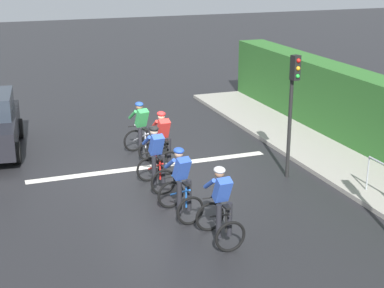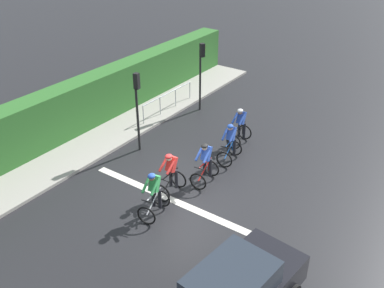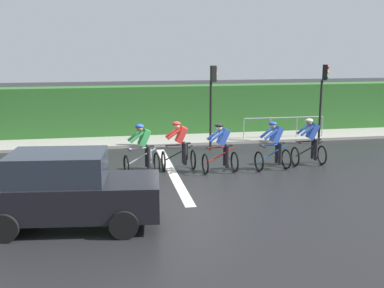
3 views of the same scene
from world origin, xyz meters
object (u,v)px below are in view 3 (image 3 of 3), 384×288
at_px(cyclist_fourth, 179,147).
at_px(car_black, 67,190).
at_px(cyclist_trailing, 143,150).
at_px(traffic_light_near_crossing, 212,94).
at_px(pedestrian_railing_kerbside, 284,122).
at_px(cyclist_mid, 221,149).
at_px(cyclist_second, 274,147).
at_px(cyclist_lead, 310,143).
at_px(traffic_light_far_junction, 323,92).

xyz_separation_m(cyclist_fourth, car_black, (4.52, -3.32, 0.08)).
relative_size(cyclist_trailing, traffic_light_near_crossing, 0.50).
distance_m(car_black, pedestrian_railing_kerbside, 12.31).
relative_size(cyclist_mid, cyclist_trailing, 1.00).
distance_m(cyclist_second, traffic_light_near_crossing, 4.06).
distance_m(cyclist_mid, cyclist_fourth, 1.43).
bearing_deg(pedestrian_railing_kerbside, cyclist_second, -24.47).
relative_size(cyclist_lead, cyclist_mid, 1.00).
relative_size(cyclist_lead, cyclist_trailing, 1.00).
height_order(cyclist_fourth, cyclist_trailing, same).
bearing_deg(cyclist_second, traffic_light_near_crossing, -159.39).
bearing_deg(cyclist_fourth, pedestrian_railing_kerbside, 128.65).
xyz_separation_m(cyclist_second, traffic_light_near_crossing, (-3.56, -1.34, 1.43)).
distance_m(cyclist_second, pedestrian_railing_kerbside, 5.28).
height_order(cyclist_second, traffic_light_near_crossing, traffic_light_near_crossing).
bearing_deg(cyclist_lead, traffic_light_near_crossing, -138.75).
xyz_separation_m(cyclist_trailing, pedestrian_railing_kerbside, (-4.53, 6.57, -0.00)).
height_order(cyclist_fourth, traffic_light_far_junction, traffic_light_far_junction).
distance_m(traffic_light_far_junction, pedestrian_railing_kerbside, 2.19).
xyz_separation_m(car_black, traffic_light_far_junction, (-7.65, 9.86, 1.35)).
height_order(traffic_light_near_crossing, traffic_light_far_junction, same).
bearing_deg(traffic_light_far_junction, cyclist_trailing, -66.38).
height_order(cyclist_lead, cyclist_mid, same).
xyz_separation_m(traffic_light_near_crossing, pedestrian_railing_kerbside, (-1.25, 3.53, -1.43)).
bearing_deg(cyclist_fourth, car_black, -36.35).
relative_size(cyclist_trailing, pedestrian_railing_kerbside, 0.45).
relative_size(cyclist_fourth, traffic_light_far_junction, 0.50).
height_order(cyclist_mid, cyclist_fourth, same).
bearing_deg(pedestrian_railing_kerbside, cyclist_fourth, -51.35).
relative_size(cyclist_second, car_black, 0.39).
distance_m(cyclist_fourth, pedestrian_railing_kerbside, 6.81).
height_order(traffic_light_far_junction, pedestrian_railing_kerbside, traffic_light_far_junction).
bearing_deg(cyclist_trailing, cyclist_lead, 90.92).
xyz_separation_m(cyclist_lead, pedestrian_railing_kerbside, (-4.43, 0.74, -0.00)).
bearing_deg(traffic_light_far_junction, pedestrian_railing_kerbside, -132.54).
distance_m(car_black, traffic_light_near_crossing, 9.19).
bearing_deg(cyclist_lead, cyclist_second, -75.49).
distance_m(cyclist_trailing, car_black, 4.72).
bearing_deg(pedestrian_railing_kerbside, car_black, -44.58).
relative_size(cyclist_lead, traffic_light_near_crossing, 0.50).
height_order(cyclist_lead, traffic_light_near_crossing, traffic_light_near_crossing).
distance_m(cyclist_lead, car_black, 9.01).
height_order(car_black, pedestrian_railing_kerbside, car_black).
distance_m(cyclist_lead, cyclist_mid, 3.31).
xyz_separation_m(cyclist_trailing, traffic_light_near_crossing, (-3.27, 3.04, 1.43)).
bearing_deg(cyclist_second, cyclist_trailing, -93.68).
bearing_deg(car_black, traffic_light_far_junction, 127.79).
distance_m(cyclist_trailing, traffic_light_far_junction, 8.62).
height_order(cyclist_second, cyclist_trailing, same).
bearing_deg(cyclist_fourth, cyclist_mid, 65.43).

